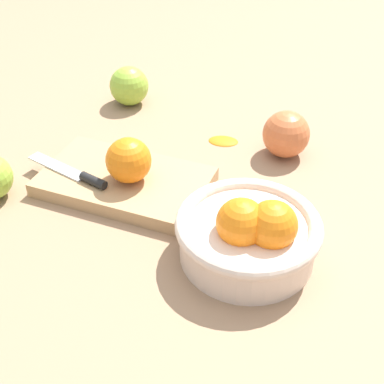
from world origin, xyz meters
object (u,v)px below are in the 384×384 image
object	(u,v)px
apple_front_left	(286,134)
apple_front_right	(129,86)
orange_on_board	(129,160)
bowl	(249,234)
knife	(77,174)
cutting_board	(125,182)

from	to	relation	value
apple_front_left	apple_front_right	distance (m)	0.33
orange_on_board	bowl	bearing A→B (deg)	163.73
bowl	apple_front_left	distance (m)	0.26
orange_on_board	knife	distance (m)	0.09
orange_on_board	apple_front_left	world-z (taller)	orange_on_board
knife	apple_front_right	bearing A→B (deg)	-76.52
cutting_board	knife	world-z (taller)	knife
orange_on_board	apple_front_left	bearing A→B (deg)	-133.24
orange_on_board	apple_front_right	xyz separation A→B (m)	(0.14, -0.25, -0.02)
knife	orange_on_board	bearing A→B (deg)	-159.80
apple_front_right	bowl	bearing A→B (deg)	138.73
knife	apple_front_right	distance (m)	0.28
cutting_board	orange_on_board	xyz separation A→B (m)	(-0.01, 0.00, 0.05)
bowl	orange_on_board	size ratio (longest dim) A/B	2.77
bowl	orange_on_board	distance (m)	0.22
apple_front_left	apple_front_right	bearing A→B (deg)	-8.95
cutting_board	knife	distance (m)	0.07
bowl	knife	xyz separation A→B (m)	(0.29, -0.03, -0.01)
knife	cutting_board	bearing A→B (deg)	-153.86
bowl	apple_front_right	xyz separation A→B (m)	(0.35, -0.31, -0.00)
orange_on_board	apple_front_left	size ratio (longest dim) A/B	0.88
cutting_board	apple_front_left	world-z (taller)	apple_front_left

